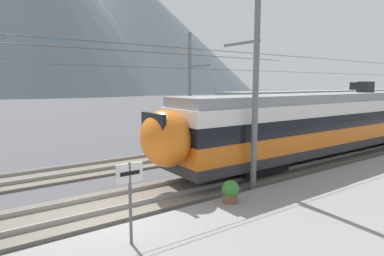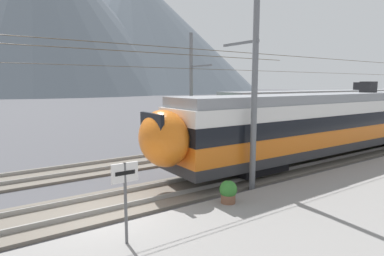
{
  "view_description": "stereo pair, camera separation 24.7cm",
  "coord_description": "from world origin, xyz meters",
  "px_view_note": "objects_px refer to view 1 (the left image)",
  "views": [
    {
      "loc": [
        -3.4,
        -9.66,
        4.4
      ],
      "look_at": [
        5.68,
        3.31,
        2.22
      ],
      "focal_mm": 30.08,
      "sensor_mm": 36.0,
      "label": 1
    },
    {
      "loc": [
        -3.2,
        -9.8,
        4.4
      ],
      "look_at": [
        5.68,
        3.31,
        2.22
      ],
      "focal_mm": 30.08,
      "sensor_mm": 36.0,
      "label": 2
    }
  ],
  "objects_px": {
    "train_near_platform": "(329,121)",
    "platform_sign": "(130,185)",
    "catenary_mast_far_side": "(191,89)",
    "train_far_track": "(328,109)",
    "catenary_mast_mid": "(253,88)",
    "potted_plant_platform_edge": "(230,191)"
  },
  "relations": [
    {
      "from": "train_near_platform",
      "to": "platform_sign",
      "type": "distance_m",
      "value": 14.66
    },
    {
      "from": "catenary_mast_far_side",
      "to": "platform_sign",
      "type": "height_order",
      "value": "catenary_mast_far_side"
    },
    {
      "from": "train_near_platform",
      "to": "train_far_track",
      "type": "xyz_separation_m",
      "value": [
        8.3,
        5.29,
        0.0
      ]
    },
    {
      "from": "catenary_mast_mid",
      "to": "catenary_mast_far_side",
      "type": "relative_size",
      "value": 1.0
    },
    {
      "from": "train_far_track",
      "to": "platform_sign",
      "type": "height_order",
      "value": "train_far_track"
    },
    {
      "from": "catenary_mast_mid",
      "to": "platform_sign",
      "type": "height_order",
      "value": "catenary_mast_mid"
    },
    {
      "from": "catenary_mast_far_side",
      "to": "potted_plant_platform_edge",
      "type": "xyz_separation_m",
      "value": [
        -5.29,
        -9.99,
        -3.32
      ]
    },
    {
      "from": "train_near_platform",
      "to": "catenary_mast_far_side",
      "type": "height_order",
      "value": "catenary_mast_far_side"
    },
    {
      "from": "train_far_track",
      "to": "platform_sign",
      "type": "relative_size",
      "value": 12.28
    },
    {
      "from": "catenary_mast_far_side",
      "to": "platform_sign",
      "type": "bearing_deg",
      "value": -131.08
    },
    {
      "from": "catenary_mast_far_side",
      "to": "potted_plant_platform_edge",
      "type": "distance_m",
      "value": 11.78
    },
    {
      "from": "catenary_mast_mid",
      "to": "potted_plant_platform_edge",
      "type": "relative_size",
      "value": 57.02
    },
    {
      "from": "platform_sign",
      "to": "potted_plant_platform_edge",
      "type": "relative_size",
      "value": 2.69
    },
    {
      "from": "catenary_mast_mid",
      "to": "potted_plant_platform_edge",
      "type": "distance_m",
      "value": 4.26
    },
    {
      "from": "train_far_track",
      "to": "catenary_mast_far_side",
      "type": "distance_m",
      "value": 13.46
    },
    {
      "from": "train_near_platform",
      "to": "catenary_mast_far_side",
      "type": "bearing_deg",
      "value": 124.1
    },
    {
      "from": "train_far_track",
      "to": "train_near_platform",
      "type": "bearing_deg",
      "value": -147.5
    },
    {
      "from": "catenary_mast_mid",
      "to": "potted_plant_platform_edge",
      "type": "height_order",
      "value": "catenary_mast_mid"
    },
    {
      "from": "platform_sign",
      "to": "train_far_track",
      "type": "bearing_deg",
      "value": 21.26
    },
    {
      "from": "train_near_platform",
      "to": "train_far_track",
      "type": "relative_size",
      "value": 0.91
    },
    {
      "from": "train_far_track",
      "to": "platform_sign",
      "type": "xyz_separation_m",
      "value": [
        -22.53,
        -8.77,
        -0.36
      ]
    },
    {
      "from": "train_near_platform",
      "to": "catenary_mast_far_side",
      "type": "relative_size",
      "value": 0.53
    }
  ]
}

